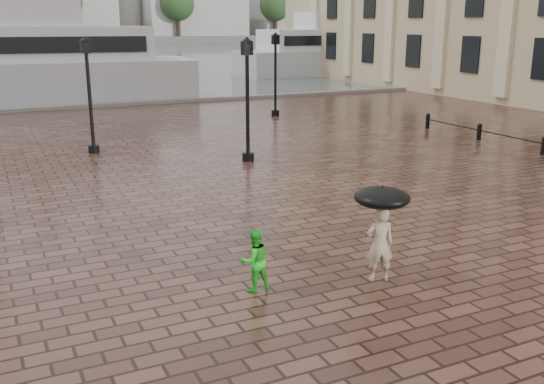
% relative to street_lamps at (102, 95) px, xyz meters
% --- Properties ---
extents(ground, '(300.00, 300.00, 0.00)m').
position_rel_street_lamps_xyz_m(ground, '(1.60, -17.60, -2.33)').
color(ground, '#351E18').
rests_on(ground, ground).
extents(harbour_water, '(240.00, 240.00, 0.00)m').
position_rel_street_lamps_xyz_m(harbour_water, '(1.60, 74.40, -2.33)').
color(harbour_water, '#414A4F').
rests_on(harbour_water, ground).
extents(quay_edge, '(80.00, 0.60, 0.30)m').
position_rel_street_lamps_xyz_m(quay_edge, '(1.60, 14.40, -2.33)').
color(quay_edge, slate).
rests_on(quay_edge, ground).
extents(far_shore, '(300.00, 60.00, 2.00)m').
position_rel_street_lamps_xyz_m(far_shore, '(1.60, 142.40, -1.33)').
color(far_shore, '#4C4C47').
rests_on(far_shore, ground).
extents(distant_skyline, '(102.50, 22.00, 33.00)m').
position_rel_street_lamps_xyz_m(distant_skyline, '(49.74, 132.40, 7.13)').
color(distant_skyline, '#9B9893').
rests_on(distant_skyline, ground).
extents(far_trees, '(188.00, 8.00, 13.50)m').
position_rel_street_lamps_xyz_m(far_trees, '(1.60, 120.40, 7.09)').
color(far_trees, '#2D2119').
rests_on(far_trees, ground).
extents(street_lamps, '(21.44, 14.44, 4.40)m').
position_rel_street_lamps_xyz_m(street_lamps, '(0.00, 0.00, 0.00)').
color(street_lamps, black).
rests_on(street_lamps, ground).
extents(adult_pedestrian, '(0.65, 0.53, 1.53)m').
position_rel_street_lamps_xyz_m(adult_pedestrian, '(2.59, -14.87, -1.56)').
color(adult_pedestrian, tan).
rests_on(adult_pedestrian, ground).
extents(child_pedestrian, '(0.64, 0.51, 1.25)m').
position_rel_street_lamps_xyz_m(child_pedestrian, '(0.13, -14.25, -1.70)').
color(child_pedestrian, green).
rests_on(child_pedestrian, ground).
extents(ferry_far, '(25.23, 6.18, 8.26)m').
position_rel_street_lamps_xyz_m(ferry_far, '(31.25, 30.03, 0.16)').
color(ferry_far, '#B8B8B8').
rests_on(ferry_far, ground).
extents(umbrella, '(1.10, 1.10, 1.10)m').
position_rel_street_lamps_xyz_m(umbrella, '(2.59, -14.87, -0.60)').
color(umbrella, black).
rests_on(umbrella, ground).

